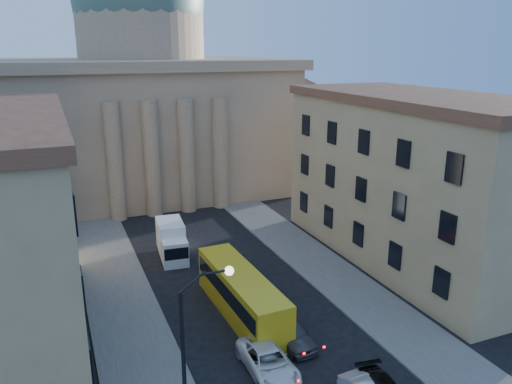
% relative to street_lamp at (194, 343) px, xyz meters
% --- Properties ---
extents(sidewalk_left, '(5.00, 60.00, 0.15)m').
position_rel_street_lamp_xyz_m(sidewalk_left, '(-1.53, 10.00, -5.21)').
color(sidewalk_left, '#56534E').
rests_on(sidewalk_left, ground).
extents(sidewalk_right, '(5.00, 60.00, 0.15)m').
position_rel_street_lamp_xyz_m(sidewalk_right, '(15.47, 10.00, -5.21)').
color(sidewalk_right, '#56534E').
rests_on(sidewalk_right, ground).
extents(church, '(68.02, 28.76, 36.60)m').
position_rel_street_lamp_xyz_m(church, '(6.97, 47.47, 6.59)').
color(church, '#8B6F55').
rests_on(church, ground).
extents(building_right, '(11.60, 26.60, 14.70)m').
position_rel_street_lamp_xyz_m(building_right, '(23.97, 14.00, 2.14)').
color(building_right, tan).
rests_on(building_right, ground).
extents(street_lamp, '(2.62, 0.44, 8.83)m').
position_rel_street_lamp_xyz_m(street_lamp, '(0.00, 0.00, 0.00)').
color(street_lamp, black).
rests_on(street_lamp, ground).
extents(car_left_mid, '(2.56, 5.39, 1.49)m').
position_rel_street_lamp_xyz_m(car_left_mid, '(5.24, 3.35, -4.54)').
color(car_left_mid, white).
rests_on(car_left_mid, ground).
extents(car_right_far, '(2.24, 4.71, 1.56)m').
position_rel_street_lamp_xyz_m(car_right_far, '(7.77, 5.56, -4.51)').
color(car_right_far, '#4A4A4E').
rests_on(car_right_far, ground).
extents(car_right_distant, '(1.82, 4.54, 1.47)m').
position_rel_street_lamp_xyz_m(car_right_distant, '(8.23, 16.89, -4.55)').
color(car_right_distant, black).
rests_on(car_right_distant, ground).
extents(city_bus, '(2.97, 11.43, 3.20)m').
position_rel_street_lamp_xyz_m(city_bus, '(6.17, 10.14, -3.57)').
color(city_bus, gold).
rests_on(city_bus, ground).
extents(box_truck, '(2.75, 5.86, 3.12)m').
position_rel_street_lamp_xyz_m(box_truck, '(4.04, 22.27, -3.81)').
color(box_truck, white).
rests_on(box_truck, ground).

